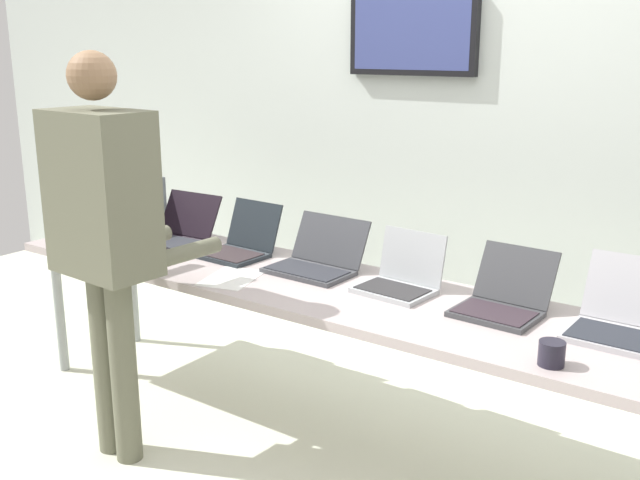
# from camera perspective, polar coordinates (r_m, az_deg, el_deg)

# --- Properties ---
(ground) EXTENTS (8.00, 8.00, 0.04)m
(ground) POSITION_cam_1_polar(r_m,az_deg,el_deg) (3.38, 1.83, -15.80)
(ground) COLOR silver
(back_wall) EXTENTS (8.00, 0.11, 2.43)m
(back_wall) POSITION_cam_1_polar(r_m,az_deg,el_deg) (3.93, 11.16, 7.61)
(back_wall) COLOR silver
(back_wall) RESTS_ON ground
(workbench) EXTENTS (3.52, 0.70, 0.72)m
(workbench) POSITION_cam_1_polar(r_m,az_deg,el_deg) (3.09, 1.93, -4.58)
(workbench) COLOR #B6A7A6
(workbench) RESTS_ON ground
(equipment_box) EXTENTS (0.33, 0.41, 0.29)m
(equipment_box) POSITION_cam_1_polar(r_m,az_deg,el_deg) (4.12, -15.47, 2.60)
(equipment_box) COLOR #50565C
(equipment_box) RESTS_ON workbench
(laptop_station_0) EXTENTS (0.37, 0.37, 0.23)m
(laptop_station_0) POSITION_cam_1_polar(r_m,az_deg,el_deg) (3.86, -11.16, 0.67)
(laptop_station_0) COLOR black
(laptop_station_0) RESTS_ON workbench
(laptop_station_1) EXTENTS (0.32, 0.34, 0.24)m
(laptop_station_1) POSITION_cam_1_polar(r_m,az_deg,el_deg) (3.57, -6.24, -0.28)
(laptop_station_1) COLOR #1F262B
(laptop_station_1) RESTS_ON workbench
(laptop_station_2) EXTENTS (0.39, 0.35, 0.23)m
(laptop_station_2) POSITION_cam_1_polar(r_m,az_deg,el_deg) (3.30, -0.25, -1.51)
(laptop_station_2) COLOR #3A3C41
(laptop_station_2) RESTS_ON workbench
(laptop_station_3) EXTENTS (0.32, 0.30, 0.24)m
(laptop_station_3) POSITION_cam_1_polar(r_m,az_deg,el_deg) (3.05, 6.33, -2.93)
(laptop_station_3) COLOR #ACB1B4
(laptop_station_3) RESTS_ON workbench
(laptop_station_4) EXTENTS (0.32, 0.36, 0.23)m
(laptop_station_4) POSITION_cam_1_polar(r_m,az_deg,el_deg) (2.88, 14.11, -4.47)
(laptop_station_4) COLOR #3B3C3F
(laptop_station_4) RESTS_ON workbench
(laptop_station_5) EXTENTS (0.36, 0.36, 0.25)m
(laptop_station_5) POSITION_cam_1_polar(r_m,az_deg,el_deg) (2.78, 22.77, -5.75)
(laptop_station_5) COLOR #B1B0B5
(laptop_station_5) RESTS_ON workbench
(person) EXTENTS (0.45, 0.60, 1.69)m
(person) POSITION_cam_1_polar(r_m,az_deg,el_deg) (3.03, -16.41, 1.31)
(person) COLOR #63634E
(person) RESTS_ON ground
(coffee_mug) EXTENTS (0.08, 0.08, 0.08)m
(coffee_mug) POSITION_cam_1_polar(r_m,az_deg,el_deg) (2.46, 17.62, -8.43)
(coffee_mug) COLOR #221F2C
(coffee_mug) RESTS_ON workbench
(paper_sheet) EXTENTS (0.28, 0.34, 0.00)m
(paper_sheet) POSITION_cam_1_polar(r_m,az_deg,el_deg) (3.23, -6.93, -2.96)
(paper_sheet) COLOR white
(paper_sheet) RESTS_ON workbench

